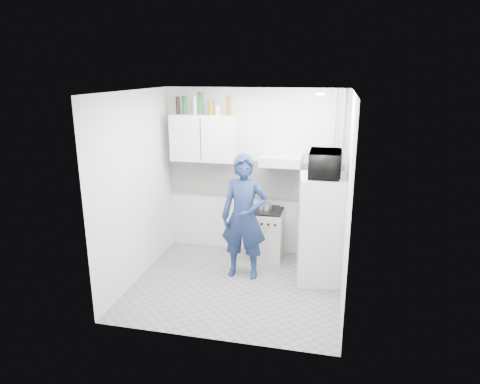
# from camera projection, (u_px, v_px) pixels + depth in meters

# --- Properties ---
(floor) EXTENTS (2.80, 2.80, 0.00)m
(floor) POSITION_uv_depth(u_px,v_px,m) (236.00, 285.00, 5.87)
(floor) COLOR slate
(floor) RESTS_ON ground
(ceiling) EXTENTS (2.80, 2.80, 0.00)m
(ceiling) POSITION_uv_depth(u_px,v_px,m) (236.00, 91.00, 5.16)
(ceiling) COLOR white
(ceiling) RESTS_ON wall_back
(wall_back) EXTENTS (2.80, 0.00, 2.80)m
(wall_back) POSITION_uv_depth(u_px,v_px,m) (254.00, 173.00, 6.68)
(wall_back) COLOR beige
(wall_back) RESTS_ON floor
(wall_left) EXTENTS (0.00, 2.60, 2.60)m
(wall_left) POSITION_uv_depth(u_px,v_px,m) (136.00, 188.00, 5.81)
(wall_left) COLOR beige
(wall_left) RESTS_ON floor
(wall_right) EXTENTS (0.00, 2.60, 2.60)m
(wall_right) POSITION_uv_depth(u_px,v_px,m) (347.00, 202.00, 5.22)
(wall_right) COLOR beige
(wall_right) RESTS_ON floor
(person) EXTENTS (0.65, 0.43, 1.76)m
(person) POSITION_uv_depth(u_px,v_px,m) (244.00, 217.00, 5.93)
(person) COLOR #18264C
(person) RESTS_ON floor
(stove) EXTENTS (0.47, 0.47, 0.76)m
(stove) POSITION_uv_depth(u_px,v_px,m) (267.00, 235.00, 6.65)
(stove) COLOR beige
(stove) RESTS_ON floor
(fridge) EXTENTS (0.69, 0.69, 1.50)m
(fridge) POSITION_uv_depth(u_px,v_px,m) (322.00, 229.00, 5.85)
(fridge) COLOR silver
(fridge) RESTS_ON floor
(stove_top) EXTENTS (0.45, 0.45, 0.03)m
(stove_top) POSITION_uv_depth(u_px,v_px,m) (268.00, 211.00, 6.54)
(stove_top) COLOR black
(stove_top) RESTS_ON stove
(saucepan) EXTENTS (0.21, 0.21, 0.11)m
(saucepan) POSITION_uv_depth(u_px,v_px,m) (265.00, 207.00, 6.50)
(saucepan) COLOR silver
(saucepan) RESTS_ON stove_top
(microwave) EXTENTS (0.61, 0.41, 0.33)m
(microwave) POSITION_uv_depth(u_px,v_px,m) (325.00, 164.00, 5.60)
(microwave) COLOR black
(microwave) RESTS_ON fridge
(bottle_a) EXTENTS (0.06, 0.06, 0.26)m
(bottle_a) POSITION_uv_depth(u_px,v_px,m) (178.00, 105.00, 6.48)
(bottle_a) COLOR black
(bottle_a) RESTS_ON upper_cabinet
(bottle_b) EXTENTS (0.07, 0.07, 0.28)m
(bottle_b) POSITION_uv_depth(u_px,v_px,m) (185.00, 105.00, 6.46)
(bottle_b) COLOR #144C1E
(bottle_b) RESTS_ON upper_cabinet
(bottle_c) EXTENTS (0.07, 0.07, 0.27)m
(bottle_c) POSITION_uv_depth(u_px,v_px,m) (195.00, 105.00, 6.42)
(bottle_c) COLOR #B2B7BC
(bottle_c) RESTS_ON upper_cabinet
(bottle_d) EXTENTS (0.08, 0.08, 0.34)m
(bottle_d) POSITION_uv_depth(u_px,v_px,m) (200.00, 103.00, 6.40)
(bottle_d) COLOR #144C1E
(bottle_d) RESTS_ON upper_cabinet
(canister_a) EXTENTS (0.09, 0.09, 0.23)m
(canister_a) POSITION_uv_depth(u_px,v_px,m) (211.00, 107.00, 6.38)
(canister_a) COLOR brown
(canister_a) RESTS_ON upper_cabinet
(canister_b) EXTENTS (0.08, 0.08, 0.15)m
(canister_b) POSITION_uv_depth(u_px,v_px,m) (218.00, 110.00, 6.36)
(canister_b) COLOR #B2B7BC
(canister_b) RESTS_ON upper_cabinet
(bottle_e) EXTENTS (0.07, 0.07, 0.29)m
(bottle_e) POSITION_uv_depth(u_px,v_px,m) (229.00, 105.00, 6.31)
(bottle_e) COLOR brown
(bottle_e) RESTS_ON upper_cabinet
(upper_cabinet) EXTENTS (1.00, 0.35, 0.70)m
(upper_cabinet) POSITION_uv_depth(u_px,v_px,m) (204.00, 138.00, 6.53)
(upper_cabinet) COLOR silver
(upper_cabinet) RESTS_ON wall_back
(range_hood) EXTENTS (0.60, 0.50, 0.14)m
(range_hood) POSITION_uv_depth(u_px,v_px,m) (281.00, 160.00, 6.28)
(range_hood) COLOR beige
(range_hood) RESTS_ON wall_back
(backsplash) EXTENTS (2.74, 0.03, 0.60)m
(backsplash) POSITION_uv_depth(u_px,v_px,m) (254.00, 179.00, 6.70)
(backsplash) COLOR white
(backsplash) RESTS_ON wall_back
(pipe_a) EXTENTS (0.05, 0.05, 2.60)m
(pipe_a) POSITION_uv_depth(u_px,v_px,m) (339.00, 178.00, 6.33)
(pipe_a) COLOR beige
(pipe_a) RESTS_ON floor
(pipe_b) EXTENTS (0.04, 0.04, 2.60)m
(pipe_b) POSITION_uv_depth(u_px,v_px,m) (331.00, 178.00, 6.36)
(pipe_b) COLOR beige
(pipe_b) RESTS_ON floor
(ceiling_spot_fixture) EXTENTS (0.10, 0.10, 0.02)m
(ceiling_spot_fixture) POSITION_uv_depth(u_px,v_px,m) (320.00, 94.00, 5.14)
(ceiling_spot_fixture) COLOR white
(ceiling_spot_fixture) RESTS_ON ceiling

